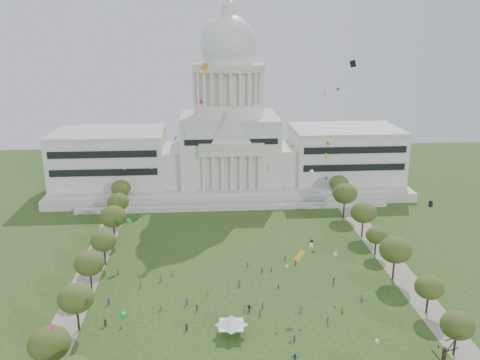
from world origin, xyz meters
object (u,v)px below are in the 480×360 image
at_px(big_bare_tree, 445,345).
at_px(event_tent, 231,321).
at_px(capitol, 229,141).
at_px(person_0, 362,297).

height_order(big_bare_tree, event_tent, big_bare_tree).
height_order(capitol, person_0, capitol).
bearing_deg(event_tent, person_0, 20.25).
bearing_deg(person_0, capitol, 170.82).
bearing_deg(big_bare_tree, person_0, 101.17).
distance_m(big_bare_tree, person_0, 35.78).
bearing_deg(capitol, big_bare_tree, -74.98).
bearing_deg(person_0, big_bare_tree, -14.24).
xyz_separation_m(big_bare_tree, event_tent, (-44.06, 20.51, -5.04)).
xyz_separation_m(capitol, event_tent, (-6.06, -121.08, -18.66)).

